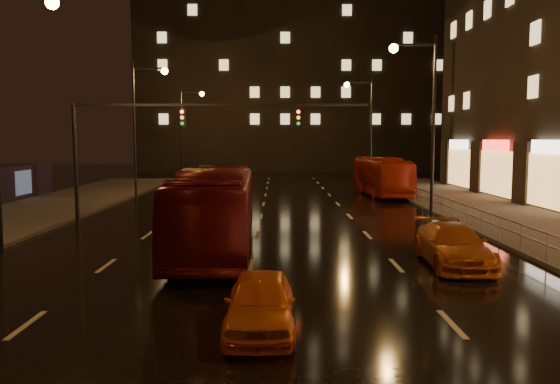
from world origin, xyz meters
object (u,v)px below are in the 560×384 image
(bus_red, at_px, (216,210))
(taxi_near, at_px, (260,302))
(bus_curb, at_px, (381,176))
(taxi_far, at_px, (453,245))

(bus_red, xyz_separation_m, taxi_near, (2.00, -9.00, -0.96))
(bus_curb, relative_size, taxi_far, 2.20)
(bus_curb, xyz_separation_m, taxi_far, (-2.06, -23.70, -0.78))
(bus_red, bearing_deg, taxi_far, -18.92)
(bus_red, height_order, bus_curb, bus_red)
(bus_red, relative_size, taxi_far, 2.40)
(bus_curb, xyz_separation_m, taxi_near, (-8.50, -30.11, -0.82))
(taxi_far, bearing_deg, taxi_near, -133.42)
(bus_red, distance_m, taxi_near, 9.27)
(taxi_near, distance_m, taxi_far, 9.08)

